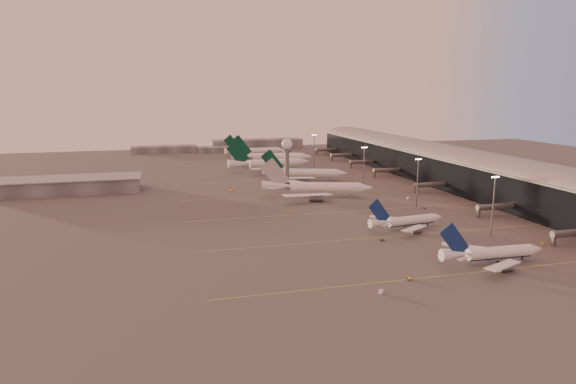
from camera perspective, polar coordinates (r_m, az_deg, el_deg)
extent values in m
plane|color=#514F4F|center=(194.80, 7.68, -6.10)|extent=(700.00, 700.00, 0.00)
cube|color=#ECE653|center=(180.25, 21.02, -8.23)|extent=(180.00, 0.25, 0.02)
cube|color=#ECE653|center=(216.22, 14.03, -4.57)|extent=(180.00, 0.25, 0.02)
cube|color=#ECE653|center=(255.08, 9.14, -1.95)|extent=(180.00, 0.25, 0.02)
cube|color=#ECE653|center=(295.68, 5.58, -0.02)|extent=(180.00, 0.25, 0.02)
cube|color=#ECE653|center=(342.08, 2.63, 1.57)|extent=(180.00, 0.25, 0.02)
cube|color=black|center=(337.86, 17.49, 2.48)|extent=(36.00, 360.00, 18.00)
cylinder|color=gray|center=(336.67, 17.58, 3.99)|extent=(10.08, 360.00, 10.08)
cube|color=gray|center=(336.64, 17.58, 4.02)|extent=(40.00, 362.00, 0.80)
cylinder|color=slate|center=(224.34, 29.37, -3.96)|extent=(22.00, 2.80, 2.80)
cube|color=slate|center=(218.12, 27.42, -4.80)|extent=(1.20, 1.20, 4.40)
cylinder|color=slate|center=(257.91, 22.28, -1.50)|extent=(22.00, 2.80, 2.80)
cube|color=slate|center=(252.52, 20.43, -2.16)|extent=(1.20, 1.20, 4.40)
cylinder|color=slate|center=(304.89, 15.72, 0.81)|extent=(22.00, 2.80, 2.80)
cube|color=slate|center=(300.35, 14.05, 0.29)|extent=(1.20, 1.20, 4.40)
cylinder|color=slate|center=(353.38, 11.10, 2.42)|extent=(22.00, 2.80, 2.80)
cube|color=slate|center=(349.46, 9.61, 2.00)|extent=(1.20, 1.20, 4.40)
cylinder|color=slate|center=(391.06, 8.39, 3.36)|extent=(22.00, 2.80, 2.80)
cube|color=slate|center=(387.53, 7.03, 2.98)|extent=(1.20, 1.20, 4.40)
cylinder|color=slate|center=(429.54, 6.17, 4.13)|extent=(22.00, 2.80, 2.80)
cube|color=slate|center=(426.33, 4.90, 3.79)|extent=(1.20, 1.20, 4.40)
cylinder|color=slate|center=(466.76, 4.39, 4.73)|extent=(22.00, 2.80, 2.80)
cube|color=slate|center=(463.81, 3.21, 4.42)|extent=(1.20, 1.20, 4.40)
cube|color=slate|center=(319.10, -23.36, 0.66)|extent=(80.00, 25.00, 8.00)
cube|color=gray|center=(318.42, -23.42, 1.40)|extent=(82.00, 27.00, 0.60)
cylinder|color=slate|center=(304.92, -0.12, 2.47)|extent=(2.60, 2.60, 22.00)
cylinder|color=slate|center=(303.36, -0.12, 4.62)|extent=(5.20, 5.20, 1.20)
sphere|color=white|center=(302.93, -0.12, 5.35)|extent=(6.40, 6.40, 6.40)
cylinder|color=slate|center=(302.56, -0.12, 6.05)|extent=(0.16, 0.16, 2.00)
cylinder|color=slate|center=(220.22, 21.84, -1.42)|extent=(0.56, 0.56, 25.00)
cube|color=slate|center=(218.05, 22.07, 1.66)|extent=(3.60, 0.25, 0.25)
sphere|color=#FFEABF|center=(217.21, 21.74, 1.54)|extent=(0.56, 0.56, 0.56)
sphere|color=#FFEABF|center=(217.81, 21.96, 1.55)|extent=(0.56, 0.56, 0.56)
sphere|color=#FFEABF|center=(218.41, 22.16, 1.56)|extent=(0.56, 0.56, 0.56)
sphere|color=#FFEABF|center=(219.01, 22.37, 1.57)|extent=(0.56, 0.56, 0.56)
cylinder|color=slate|center=(263.72, 14.19, 1.05)|extent=(0.56, 0.56, 25.00)
cube|color=slate|center=(261.91, 14.31, 3.64)|extent=(3.60, 0.25, 0.25)
sphere|color=#FFEABF|center=(261.23, 14.02, 3.54)|extent=(0.56, 0.56, 0.56)
sphere|color=#FFEABF|center=(261.72, 14.21, 3.55)|extent=(0.56, 0.56, 0.56)
sphere|color=#FFEABF|center=(262.21, 14.41, 3.55)|extent=(0.56, 0.56, 0.56)
sphere|color=#FFEABF|center=(262.70, 14.60, 3.56)|extent=(0.56, 0.56, 0.56)
cylinder|color=slate|center=(310.12, 8.43, 2.78)|extent=(0.56, 0.56, 25.00)
cube|color=slate|center=(308.58, 8.50, 4.98)|extent=(3.60, 0.25, 0.25)
sphere|color=#FFEABF|center=(308.03, 8.24, 4.91)|extent=(0.56, 0.56, 0.56)
sphere|color=#FFEABF|center=(308.43, 8.41, 4.91)|extent=(0.56, 0.56, 0.56)
sphere|color=#FFEABF|center=(308.82, 8.58, 4.91)|extent=(0.56, 0.56, 0.56)
sphere|color=#FFEABF|center=(309.23, 8.75, 4.92)|extent=(0.56, 0.56, 0.56)
cylinder|color=slate|center=(392.88, 2.93, 4.68)|extent=(0.56, 0.56, 25.00)
cube|color=slate|center=(391.67, 2.94, 6.42)|extent=(3.60, 0.25, 0.25)
sphere|color=#FFEABF|center=(391.25, 2.73, 6.36)|extent=(0.56, 0.56, 0.56)
sphere|color=#FFEABF|center=(391.55, 2.87, 6.37)|extent=(0.56, 0.56, 0.56)
sphere|color=#FFEABF|center=(391.86, 3.01, 6.37)|extent=(0.56, 0.56, 0.56)
sphere|color=#FFEABF|center=(392.17, 3.15, 6.37)|extent=(0.56, 0.56, 0.56)
cube|color=slate|center=(494.22, -13.57, 4.64)|extent=(60.00, 18.00, 6.00)
cube|color=slate|center=(514.26, -3.51, 5.36)|extent=(90.00, 20.00, 9.00)
cube|color=slate|center=(488.26, -7.64, 4.72)|extent=(40.00, 15.00, 5.00)
cylinder|color=white|center=(189.11, 22.44, -6.37)|extent=(23.98, 4.74, 4.07)
cylinder|color=navy|center=(189.38, 22.41, -6.63)|extent=(23.47, 3.59, 2.93)
cone|color=white|center=(197.64, 25.81, -5.90)|extent=(4.74, 4.20, 4.07)
cone|color=white|center=(179.77, 18.03, -6.79)|extent=(10.13, 4.35, 4.07)
cube|color=white|center=(178.34, 22.76, -7.69)|extent=(17.25, 11.26, 1.28)
cylinder|color=slate|center=(182.39, 23.02, -7.91)|extent=(4.70, 2.77, 2.64)
cube|color=slate|center=(182.03, 23.05, -7.57)|extent=(0.33, 0.28, 1.63)
cube|color=white|center=(193.91, 19.28, -5.93)|extent=(16.99, 12.02, 1.28)
cylinder|color=slate|center=(194.14, 20.35, -6.56)|extent=(4.70, 2.77, 2.64)
cube|color=slate|center=(193.80, 20.37, -6.24)|extent=(0.33, 0.28, 1.63)
cube|color=navy|center=(178.06, 17.99, -5.27)|extent=(11.16, 0.69, 12.12)
cube|color=white|center=(176.05, 18.83, -7.20)|extent=(4.93, 3.49, 0.27)
cube|color=white|center=(183.50, 17.29, -6.35)|extent=(4.90, 3.68, 0.27)
cylinder|color=black|center=(195.27, 24.55, -6.85)|extent=(0.53, 0.53, 1.07)
cylinder|color=black|center=(190.64, 21.49, -7.02)|extent=(1.19, 0.57, 1.18)
cylinder|color=black|center=(187.03, 22.31, -7.43)|extent=(1.19, 0.57, 1.18)
cylinder|color=white|center=(223.89, 13.57, -3.19)|extent=(22.51, 6.45, 3.78)
cylinder|color=navy|center=(224.10, 13.56, -3.40)|extent=(21.94, 5.34, 2.72)
cone|color=white|center=(231.72, 16.24, -2.84)|extent=(4.73, 4.27, 3.78)
cone|color=white|center=(215.16, 10.15, -3.51)|extent=(9.70, 4.88, 3.78)
cube|color=white|center=(213.68, 13.82, -4.08)|extent=(15.30, 12.26, 1.19)
cylinder|color=slate|center=(217.39, 14.04, -4.30)|extent=(4.57, 2.96, 2.46)
cube|color=slate|center=(217.12, 14.05, -4.03)|extent=(0.33, 0.28, 1.51)
cube|color=white|center=(228.45, 11.10, -2.96)|extent=(16.33, 9.24, 1.19)
cylinder|color=slate|center=(228.57, 11.95, -3.44)|extent=(4.57, 2.96, 2.46)
cube|color=slate|center=(228.31, 11.96, -3.18)|extent=(0.33, 0.28, 1.51)
cube|color=navy|center=(213.78, 10.09, -2.31)|extent=(10.34, 1.60, 11.27)
cube|color=white|center=(211.66, 10.78, -3.75)|extent=(4.48, 3.69, 0.25)
cube|color=white|center=(218.67, 9.56, -3.22)|extent=(4.59, 2.93, 0.25)
cylinder|color=black|center=(229.45, 15.26, -3.59)|extent=(0.50, 0.50, 1.00)
cylinder|color=black|center=(225.24, 12.85, -3.74)|extent=(1.15, 0.63, 1.09)
cylinder|color=black|center=(221.80, 13.49, -4.00)|extent=(1.15, 0.63, 1.09)
cylinder|color=white|center=(281.30, 4.08, 0.25)|extent=(37.28, 17.06, 5.83)
cylinder|color=white|center=(281.55, 4.07, -0.01)|extent=(36.06, 15.28, 4.20)
cone|color=white|center=(282.67, 8.59, 0.21)|extent=(8.67, 7.77, 5.83)
cone|color=white|center=(281.81, -1.31, 0.45)|extent=(16.68, 10.37, 5.83)
cube|color=white|center=(266.25, 2.18, -0.59)|extent=(27.44, 10.76, 1.73)
cylinder|color=slate|center=(270.32, 3.15, -0.93)|extent=(8.04, 5.83, 3.79)
cube|color=slate|center=(270.03, 3.15, -0.65)|extent=(0.34, 0.31, 2.33)
cube|color=white|center=(296.66, 2.26, 0.65)|extent=(23.06, 23.56, 1.73)
cylinder|color=slate|center=(293.51, 3.13, 0.06)|extent=(8.04, 5.83, 3.79)
cube|color=slate|center=(293.25, 3.13, 0.31)|extent=(0.34, 0.31, 2.33)
cube|color=#ACAFB4|center=(280.64, -1.47, 1.83)|extent=(15.47, 5.30, 17.30)
cube|color=white|center=(274.74, -1.48, 0.19)|extent=(7.53, 3.69, 0.24)
cube|color=white|center=(288.88, -1.27, 0.75)|extent=(7.07, 6.96, 0.24)
cylinder|color=black|center=(282.68, 6.94, -0.49)|extent=(0.47, 0.47, 0.94)
cylinder|color=black|center=(283.97, 3.45, -0.36)|extent=(1.13, 0.77, 1.03)
cylinder|color=black|center=(279.92, 3.46, -0.53)|extent=(1.13, 0.77, 1.03)
cylinder|color=white|center=(331.99, 2.48, 1.94)|extent=(33.71, 16.04, 5.45)
cylinder|color=white|center=(332.19, 2.48, 1.74)|extent=(32.58, 14.38, 3.92)
cone|color=white|center=(332.20, 5.96, 1.90)|extent=(7.94, 7.26, 5.45)
cone|color=white|center=(333.22, -1.64, 2.10)|extent=(15.16, 9.72, 5.45)
cube|color=white|center=(318.44, 0.93, 1.38)|extent=(25.10, 9.52, 1.61)
cylinder|color=slate|center=(321.97, 1.69, 1.08)|extent=(7.33, 5.46, 3.54)
cube|color=slate|center=(321.74, 1.69, 1.30)|extent=(0.34, 0.31, 2.18)
cube|color=white|center=(346.41, 1.16, 2.19)|extent=(20.92, 21.76, 1.61)
cylinder|color=slate|center=(343.32, 1.82, 1.72)|extent=(7.33, 5.46, 3.54)
cube|color=slate|center=(343.10, 1.82, 1.93)|extent=(0.34, 0.31, 2.18)
cube|color=#063828|center=(332.30, -1.77, 3.21)|extent=(14.29, 5.14, 16.11)
cube|color=white|center=(326.80, -1.79, 1.94)|extent=(6.79, 3.25, 0.23)
cube|color=white|center=(339.64, -1.58, 2.30)|extent=(6.36, 6.34, 0.23)
cylinder|color=black|center=(332.55, 4.69, 1.34)|extent=(0.47, 0.47, 0.94)
cylinder|color=black|center=(334.65, 2.02, 1.44)|extent=(1.13, 0.78, 1.03)
cylinder|color=black|center=(330.58, 2.00, 1.32)|extent=(1.13, 0.78, 1.03)
cylinder|color=white|center=(373.15, -1.46, 3.06)|extent=(37.28, 6.46, 6.00)
cylinder|color=white|center=(373.35, -1.46, 2.85)|extent=(36.51, 4.77, 4.32)
cone|color=white|center=(379.21, 1.80, 3.19)|extent=(7.27, 6.09, 6.00)
cone|color=white|center=(367.44, -5.46, 3.00)|extent=(15.68, 6.19, 6.00)
cube|color=white|center=(356.10, -2.26, 2.48)|extent=(26.70, 18.47, 1.78)
cylinder|color=slate|center=(361.11, -1.69, 2.21)|extent=(7.25, 3.99, 3.90)
cube|color=slate|center=(360.89, -1.70, 2.44)|extent=(0.31, 0.26, 2.40)
cube|color=white|center=(386.26, -3.36, 3.17)|extent=(26.88, 17.95, 1.78)
cylinder|color=slate|center=(384.05, -2.57, 2.76)|extent=(7.25, 3.99, 3.90)
cube|color=slate|center=(383.85, -2.57, 2.97)|extent=(0.31, 0.26, 2.40)
cube|color=#063828|center=(366.34, -5.60, 4.10)|extent=(16.51, 0.57, 17.76)
cube|color=white|center=(360.37, -5.29, 2.86)|extent=(7.65, 5.65, 0.26)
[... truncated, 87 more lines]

